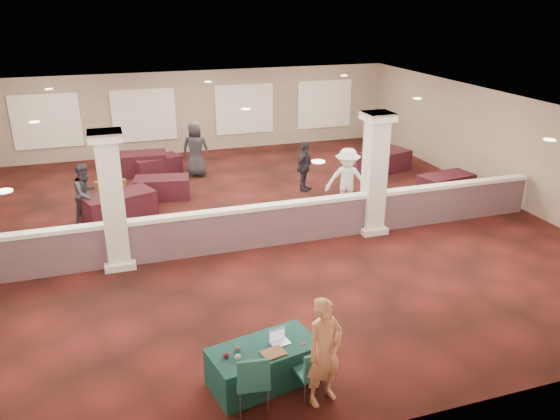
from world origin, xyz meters
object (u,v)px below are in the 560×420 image
object	(u,v)px
near_table	(264,364)
far_table_back_right	(385,161)
attendee_b	(347,181)
attendee_d	(196,149)
attendee_a	(86,193)
far_table_back_left	(139,164)
attendee_c	(304,166)
far_table_back_center	(157,166)
conf_chair_main	(313,369)
far_table_front_left	(119,206)
far_table_front_right	(446,185)
conf_chair_side	(253,378)
far_table_front_center	(162,188)
woman	(324,352)

from	to	relation	value
near_table	far_table_back_right	bearing A→B (deg)	40.91
attendee_b	attendee_d	size ratio (longest dim) A/B	1.00
attendee_a	far_table_back_left	bearing A→B (deg)	27.66
far_table_back_right	attendee_c	distance (m)	3.67
far_table_back_center	far_table_back_right	size ratio (longest dim) A/B	0.88
far_table_back_center	attendee_d	xyz separation A→B (m)	(1.30, -0.52, 0.63)
far_table_back_center	far_table_back_right	xyz separation A→B (m)	(7.79, -2.10, 0.04)
far_table_back_left	attendee_a	world-z (taller)	attendee_a
attendee_d	far_table_back_right	bearing A→B (deg)	-174.06
conf_chair_main	far_table_back_right	world-z (taller)	conf_chair_main
far_table_front_left	far_table_front_right	distance (m)	9.91
attendee_c	conf_chair_side	bearing A→B (deg)	-160.27
far_table_front_center	near_table	bearing A→B (deg)	-86.69
far_table_front_center	far_table_back_center	distance (m)	2.48
attendee_c	woman	bearing A→B (deg)	-154.22
attendee_b	far_table_back_right	bearing A→B (deg)	71.72
far_table_back_right	attendee_a	size ratio (longest dim) A/B	1.06
far_table_front_center	attendee_d	bearing A→B (deg)	54.13
conf_chair_side	far_table_front_left	distance (m)	8.67
far_table_back_right	attendee_b	world-z (taller)	attendee_b
near_table	far_table_front_left	size ratio (longest dim) A/B	0.91
conf_chair_side	woman	bearing A→B (deg)	2.60
near_table	attendee_c	size ratio (longest dim) A/B	1.07
far_table_front_center	far_table_back_left	bearing A→B (deg)	100.55
far_table_back_left	attendee_b	size ratio (longest dim) A/B	1.01
conf_chair_main	attendee_a	distance (m)	9.18
woman	far_table_front_left	world-z (taller)	woman
far_table_front_right	far_table_back_center	distance (m)	9.76
woman	conf_chair_main	bearing A→B (deg)	120.17
near_table	far_table_front_center	world-z (taller)	far_table_front_center
conf_chair_main	far_table_front_right	world-z (taller)	conf_chair_main
conf_chair_main	far_table_back_center	bearing A→B (deg)	87.64
conf_chair_side	far_table_front_center	world-z (taller)	conf_chair_side
far_table_back_left	attendee_a	bearing A→B (deg)	-112.45
conf_chair_side	woman	xyz separation A→B (m)	(1.09, -0.11, 0.29)
conf_chair_side	attendee_d	bearing A→B (deg)	92.20
conf_chair_main	conf_chair_side	xyz separation A→B (m)	(-0.96, -0.01, 0.08)
conf_chair_main	attendee_c	world-z (taller)	attendee_c
conf_chair_side	woman	world-z (taller)	woman
far_table_front_right	far_table_back_right	world-z (taller)	far_table_back_right
conf_chair_side	far_table_back_center	xyz separation A→B (m)	(-0.07, 12.39, -0.27)
conf_chair_main	conf_chair_side	bearing A→B (deg)	173.63
conf_chair_side	far_table_front_left	bearing A→B (deg)	108.28
far_table_front_center	attendee_b	world-z (taller)	attendee_b
far_table_front_left	attendee_c	distance (m)	5.83
near_table	far_table_front_left	world-z (taller)	far_table_front_left
far_table_back_center	attendee_d	size ratio (longest dim) A/B	0.83
conf_chair_main	attendee_d	xyz separation A→B (m)	(0.27, 11.86, 0.44)
far_table_back_left	far_table_back_right	size ratio (longest dim) A/B	1.07
near_table	far_table_back_right	size ratio (longest dim) A/B	0.96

